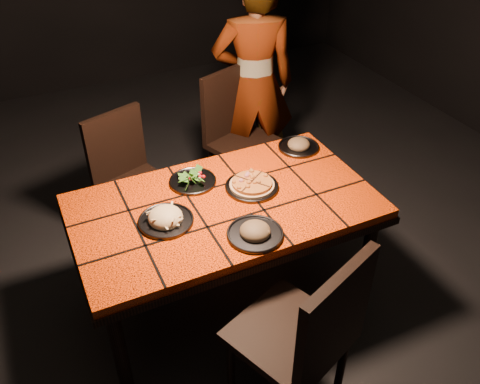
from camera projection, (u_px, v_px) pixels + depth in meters
name	position (u px, v px, depth m)	size (l,w,h in m)	color
room_shell	(221.00, 69.00, 2.26)	(6.04, 7.04, 3.08)	black
dining_table	(225.00, 214.00, 2.75)	(1.62, 0.92, 0.75)	#FE4508
chair_near	(308.00, 333.00, 2.20)	(0.61, 0.61, 1.04)	black
chair_far_left	(127.00, 172.00, 3.33)	(0.53, 0.53, 0.92)	black
chair_far_right	(237.00, 130.00, 3.69)	(0.58, 0.58, 1.00)	black
diner	(254.00, 85.00, 3.70)	(0.61, 0.40, 1.67)	brown
plate_pizza	(252.00, 185.00, 2.80)	(0.35, 0.35, 0.04)	#39383D
plate_pasta	(166.00, 218.00, 2.56)	(0.28, 0.28, 0.09)	#39383D
plate_salad	(192.00, 179.00, 2.83)	(0.27, 0.27, 0.07)	#39383D
plate_mushroom_a	(255.00, 232.00, 2.47)	(0.28, 0.28, 0.09)	#39383D
plate_mushroom_b	(299.00, 145.00, 3.14)	(0.25, 0.25, 0.08)	#39383D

